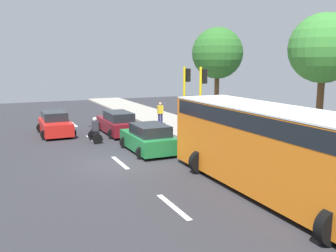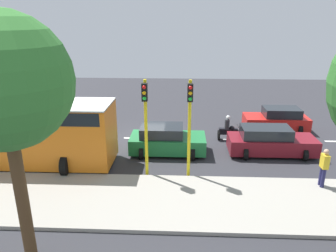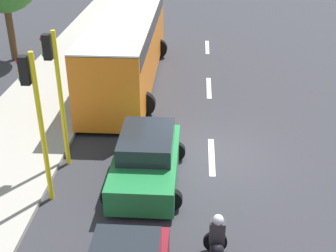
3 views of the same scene
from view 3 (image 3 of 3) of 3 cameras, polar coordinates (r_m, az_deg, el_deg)
The scene contains 11 objects.
ground_plane at distance 15.49m, azimuth 5.52°, elevation -4.04°, with size 40.00×60.00×0.10m, color #2D2D33.
sidewalk at distance 16.68m, azimuth -19.28°, elevation -2.65°, with size 4.00×60.00×0.15m, color #9E998E.
lane_stripe_far_north at distance 26.44m, azimuth 4.98°, elevation 9.90°, with size 0.20×2.40×0.01m, color white.
lane_stripe_north at distance 20.81m, azimuth 5.19°, elevation 4.83°, with size 0.20×2.40×0.01m, color white.
lane_stripe_mid at distance 15.46m, azimuth 5.53°, elevation -3.86°, with size 0.20×2.40×0.01m, color white.
car_green at distance 13.89m, azimuth -2.75°, elevation -4.33°, with size 2.33×4.01×1.52m.
city_bus at distance 20.91m, azimuth -5.21°, elevation 10.32°, with size 3.20×11.00×3.16m.
motorcycle at distance 11.01m, azimuth 6.15°, elevation -14.97°, with size 0.60×1.30×1.53m.
pedestrian_by_tree at distance 22.69m, azimuth -9.86°, elevation 9.34°, with size 0.40×0.24×1.69m.
traffic_light_corner at distance 12.46m, azimuth -16.42°, elevation 2.14°, with size 0.49×0.24×4.50m.
traffic_light_midblock at distance 14.11m, azimuth -13.99°, elevation 5.51°, with size 0.49×0.24×4.50m.
Camera 3 is at (0.64, 13.17, 8.09)m, focal length 48.26 mm.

